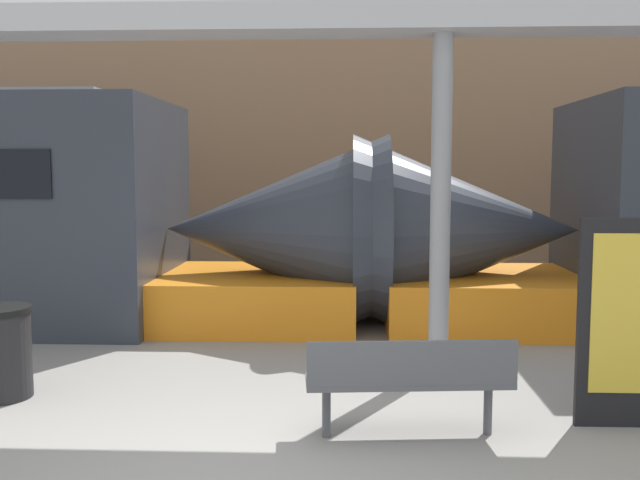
# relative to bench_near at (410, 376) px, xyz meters

# --- Properties ---
(station_wall) EXTENTS (56.00, 0.20, 5.00)m
(station_wall) POSITION_rel_bench_near_xyz_m (-1.20, 8.93, 1.99)
(station_wall) COLOR #937051
(station_wall) RESTS_ON ground_plane
(bench_near) EXTENTS (1.67, 0.58, 0.83)m
(bench_near) POSITION_rel_bench_near_xyz_m (0.00, 0.00, 0.00)
(bench_near) COLOR #4C4F54
(bench_near) RESTS_ON ground_plane
(support_column_near) EXTENTS (0.21, 0.21, 3.56)m
(support_column_near) POSITION_rel_bench_near_xyz_m (0.48, 2.07, 1.27)
(support_column_near) COLOR gray
(support_column_near) RESTS_ON ground_plane
(canopy_beam) EXTENTS (28.00, 0.60, 0.28)m
(canopy_beam) POSITION_rel_bench_near_xyz_m (0.48, 2.07, 3.19)
(canopy_beam) COLOR #B7B7BC
(canopy_beam) RESTS_ON support_column_near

